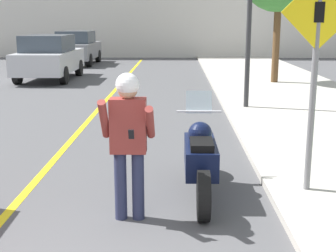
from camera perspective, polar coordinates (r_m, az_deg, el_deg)
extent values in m
cube|color=yellow|center=(9.26, -11.48, -1.43)|extent=(0.12, 36.00, 0.01)
cylinder|color=black|center=(5.39, 4.35, -8.47)|extent=(0.14, 0.59, 0.59)
cylinder|color=black|center=(6.92, 3.61, -3.59)|extent=(0.14, 0.59, 0.59)
cube|color=#0C1433|center=(6.08, 3.96, -3.67)|extent=(0.40, 1.11, 0.36)
sphere|color=#0C1433|center=(6.16, 3.93, -0.95)|extent=(0.32, 0.32, 0.32)
cube|color=black|center=(5.78, 4.12, -2.30)|extent=(0.28, 0.48, 0.10)
cylinder|color=silver|center=(6.50, 3.79, 1.78)|extent=(0.62, 0.03, 0.03)
cube|color=silver|center=(6.55, 3.78, 2.93)|extent=(0.36, 0.12, 0.31)
cylinder|color=#282D4C|center=(5.40, -5.80, -7.25)|extent=(0.14, 0.14, 0.80)
cylinder|color=#282D4C|center=(5.38, -3.67, -7.28)|extent=(0.14, 0.14, 0.80)
cube|color=maroon|center=(5.19, -4.88, 0.06)|extent=(0.40, 0.22, 0.61)
cylinder|color=maroon|center=(5.11, -7.80, 0.83)|extent=(0.09, 0.37, 0.48)
cylinder|color=maroon|center=(5.04, -2.20, 0.42)|extent=(0.09, 0.43, 0.43)
sphere|color=tan|center=(5.12, -4.96, 4.49)|extent=(0.22, 0.22, 0.22)
sphere|color=white|center=(5.11, -4.97, 5.04)|extent=(0.26, 0.26, 0.26)
cube|color=black|center=(4.92, -4.51, -1.01)|extent=(0.06, 0.05, 0.11)
cylinder|color=slate|center=(6.09, 17.23, 3.43)|extent=(0.08, 0.08, 2.42)
cube|color=yellow|center=(5.99, 17.95, 13.06)|extent=(0.91, 0.02, 0.91)
cube|color=black|center=(5.98, 17.99, 13.06)|extent=(0.12, 0.01, 0.24)
cylinder|color=#2D2D30|center=(11.76, 9.83, 11.90)|extent=(0.12, 0.12, 3.97)
cylinder|color=brown|center=(16.77, 13.05, 9.95)|extent=(0.24, 0.24, 2.77)
cylinder|color=black|center=(19.92, -15.50, 6.86)|extent=(0.22, 0.64, 0.64)
cylinder|color=black|center=(19.52, -10.80, 6.99)|extent=(0.22, 0.64, 0.64)
cylinder|color=black|center=(17.45, -17.89, 5.92)|extent=(0.22, 0.64, 0.64)
cylinder|color=black|center=(16.99, -12.58, 6.06)|extent=(0.22, 0.64, 0.64)
cube|color=silver|center=(18.41, -14.22, 7.67)|extent=(1.80, 4.20, 0.76)
cube|color=#38424C|center=(18.21, -14.48, 9.75)|extent=(1.58, 2.18, 0.60)
cylinder|color=black|center=(25.95, -12.17, 8.34)|extent=(0.22, 0.64, 0.64)
cylinder|color=black|center=(25.62, -8.52, 8.43)|extent=(0.22, 0.64, 0.64)
cylinder|color=black|center=(23.43, -13.60, 7.81)|extent=(0.22, 0.64, 0.64)
cylinder|color=black|center=(23.07, -9.58, 7.91)|extent=(0.22, 0.64, 0.64)
cube|color=gray|center=(24.48, -10.99, 9.03)|extent=(1.80, 4.20, 0.76)
cube|color=#38424C|center=(24.28, -11.14, 10.60)|extent=(1.58, 2.18, 0.60)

